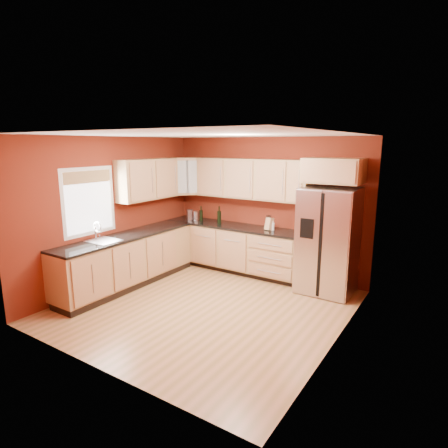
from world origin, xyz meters
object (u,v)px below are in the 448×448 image
Objects in this scene: canister_left at (196,216)px; soap_dispenser at (273,226)px; knife_block at (269,224)px; wine_bottle_a at (219,215)px; refrigerator at (328,241)px.

soap_dispenser is (1.73, 0.03, -0.01)m from canister_left.
knife_block is at bearing 0.36° from canister_left.
canister_left is 1.73m from soap_dispenser.
wine_bottle_a is 1.14m from soap_dispenser.
knife_block is at bearing -162.97° from soap_dispenser.
canister_left reaches higher than soap_dispenser.
knife_block reaches higher than canister_left.
knife_block reaches higher than soap_dispenser.
canister_left is (-2.79, 0.07, 0.13)m from refrigerator.
wine_bottle_a is at bearing -159.65° from knife_block.
refrigerator is 10.23× the size of soap_dispenser.
soap_dispenser is at bearing 3.42° from wine_bottle_a.
wine_bottle_a is (0.60, -0.04, 0.08)m from canister_left.
refrigerator reaches higher than canister_left.
wine_bottle_a is 1.54× the size of knife_block.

